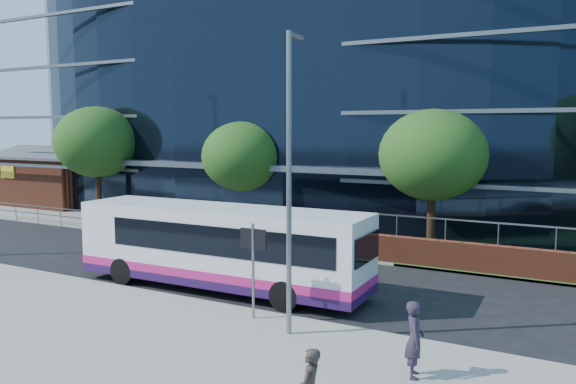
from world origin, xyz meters
The scene contains 16 objects.
ground centered at (0.00, 0.00, 0.00)m, with size 200.00×200.00×0.00m, color black.
pavement_near centered at (0.00, -5.00, 0.07)m, with size 80.00×8.00×0.15m, color gray.
kerb centered at (0.00, -1.00, 0.08)m, with size 80.00×0.25×0.16m, color gray.
yellow_line_outer centered at (0.00, -0.80, 0.01)m, with size 80.00×0.08×0.01m, color gold.
yellow_line_inner centered at (0.00, -0.65, 0.01)m, with size 80.00×0.08×0.01m, color gold.
far_forecourt centered at (-6.00, 11.00, 0.05)m, with size 50.00×8.00×0.10m, color gray.
glass_office centered at (-4.00, 20.85, 8.00)m, with size 44.00×23.10×16.00m.
brick_pavilion centered at (-22.00, 13.50, 1.94)m, with size 8.60×6.66×4.40m.
guard_railings centered at (-8.00, 7.00, 0.82)m, with size 24.00×0.05×1.10m.
street_sign centered at (4.50, -1.59, 2.15)m, with size 0.85×0.09×2.80m.
tree_far_a centered at (-13.00, 9.00, 4.86)m, with size 4.95×4.95×6.98m.
tree_far_b centered at (-3.00, 9.50, 4.21)m, with size 4.29×4.29×6.05m.
tree_far_c centered at (7.00, 9.00, 4.54)m, with size 4.62×4.62×6.51m.
streetlight_east centered at (6.00, -2.17, 4.44)m, with size 0.15×0.77×8.00m.
city_bus centered at (1.72, 0.82, 1.56)m, with size 10.92×2.71×2.94m.
pedestrian centered at (9.71, -3.21, 1.02)m, with size 0.63×0.41×1.73m, color #2B2233.
Camera 1 is at (12.92, -15.11, 5.67)m, focal length 35.00 mm.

